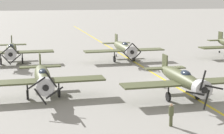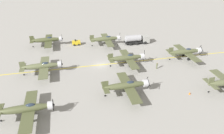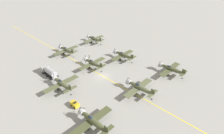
{
  "view_description": "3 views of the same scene",
  "coord_description": "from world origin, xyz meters",
  "px_view_note": "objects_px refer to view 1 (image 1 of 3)",
  "views": [
    {
      "loc": [
        16.08,
        38.53,
        9.92
      ],
      "look_at": [
        6.88,
        0.4,
        2.27
      ],
      "focal_mm": 60.0,
      "sensor_mm": 36.0,
      "label": 1
    },
    {
      "loc": [
        50.75,
        -8.85,
        26.2
      ],
      "look_at": [
        6.67,
        1.15,
        2.58
      ],
      "focal_mm": 35.0,
      "sensor_mm": 36.0,
      "label": 2
    },
    {
      "loc": [
        -34.61,
        -37.56,
        34.47
      ],
      "look_at": [
        2.49,
        -2.42,
        3.5
      ],
      "focal_mm": 28.0,
      "sensor_mm": 36.0,
      "label": 3
    }
  ],
  "objects_px": {
    "airplane_near_right": "(11,50)",
    "ground_crew_walking": "(171,114)",
    "airplane_mid_center": "(182,79)",
    "airplane_mid_right": "(43,77)",
    "airplane_near_center": "(124,48)"
  },
  "relations": [
    {
      "from": "airplane_mid_right",
      "to": "airplane_mid_center",
      "type": "bearing_deg",
      "value": 171.05
    },
    {
      "from": "airplane_near_center",
      "to": "airplane_mid_center",
      "type": "xyz_separation_m",
      "value": [
        0.08,
        21.35,
        -0.0
      ]
    },
    {
      "from": "airplane_mid_right",
      "to": "airplane_near_right",
      "type": "relative_size",
      "value": 1.0
    },
    {
      "from": "airplane_mid_center",
      "to": "airplane_mid_right",
      "type": "height_order",
      "value": "airplane_mid_center"
    },
    {
      "from": "airplane_mid_center",
      "to": "airplane_mid_right",
      "type": "distance_m",
      "value": 13.42
    },
    {
      "from": "airplane_near_center",
      "to": "airplane_mid_right",
      "type": "height_order",
      "value": "same"
    },
    {
      "from": "airplane_mid_center",
      "to": "ground_crew_walking",
      "type": "height_order",
      "value": "airplane_mid_center"
    },
    {
      "from": "airplane_near_center",
      "to": "airplane_mid_center",
      "type": "distance_m",
      "value": 21.35
    },
    {
      "from": "airplane_near_right",
      "to": "ground_crew_walking",
      "type": "height_order",
      "value": "airplane_near_right"
    },
    {
      "from": "airplane_near_center",
      "to": "ground_crew_walking",
      "type": "bearing_deg",
      "value": 83.15
    },
    {
      "from": "airplane_near_center",
      "to": "airplane_near_right",
      "type": "distance_m",
      "value": 16.39
    },
    {
      "from": "airplane_near_center",
      "to": "airplane_mid_right",
      "type": "distance_m",
      "value": 21.69
    },
    {
      "from": "airplane_near_right",
      "to": "airplane_mid_right",
      "type": "bearing_deg",
      "value": 102.9
    },
    {
      "from": "airplane_near_center",
      "to": "airplane_near_right",
      "type": "bearing_deg",
      "value": -5.35
    },
    {
      "from": "airplane_mid_right",
      "to": "airplane_near_right",
      "type": "xyz_separation_m",
      "value": [
        3.38,
        -19.27,
        0.0
      ]
    }
  ]
}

